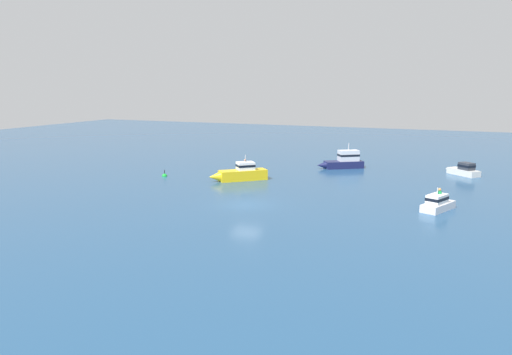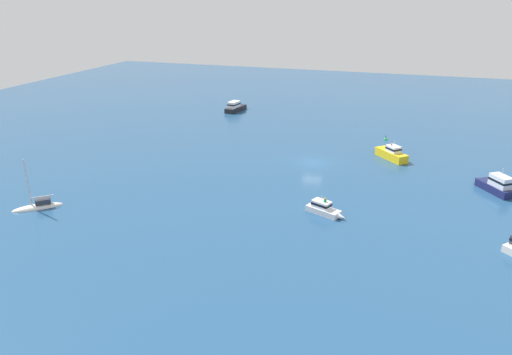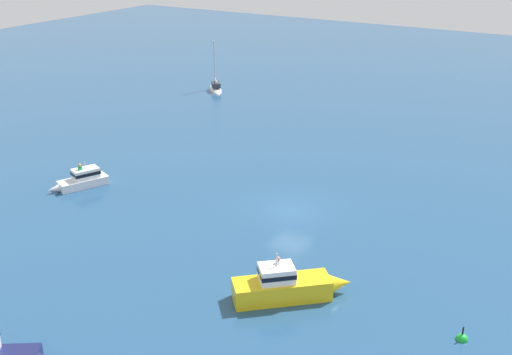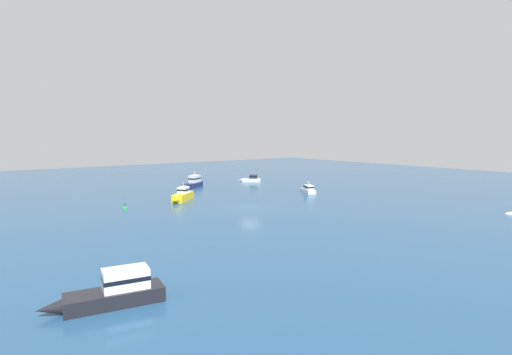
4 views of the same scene
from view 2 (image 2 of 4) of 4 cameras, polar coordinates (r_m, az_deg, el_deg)
name	(u,v)px [view 2 (image 2 of 4)]	position (r m, az deg, el deg)	size (l,w,h in m)	color
ground_plane	(313,162)	(62.41, 6.95, 1.86)	(160.00, 160.00, 0.00)	navy
motor_cruiser	(236,107)	(89.90, -2.51, 8.61)	(2.70, 6.72, 1.98)	black
motor_cruiser_1	(324,209)	(47.85, 8.30, -3.77)	(4.40, 2.61, 1.89)	white
sloop	(38,207)	(53.82, -25.09, -3.26)	(4.54, 4.26, 5.91)	silver
motor_cruiser_2	(390,153)	(65.90, 16.08, 2.90)	(5.19, 5.49, 2.66)	yellow
motor_cruiser_3	(496,185)	(58.94, 27.29, -0.80)	(4.24, 5.40, 3.02)	#191E4C
channel_buoy	(386,140)	(74.43, 15.56, 4.47)	(0.58, 0.58, 0.98)	green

